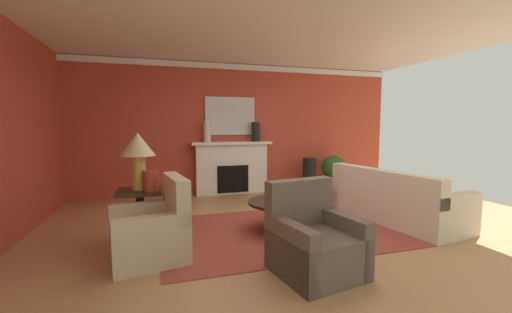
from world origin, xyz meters
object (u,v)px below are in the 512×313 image
Objects in this scene: vase_mantel_right at (256,132)px; vase_tall_corner at (309,175)px; side_table at (140,212)px; potted_plant at (333,170)px; mantel_mirror at (230,116)px; table_lamp at (138,150)px; vase_mantel_left at (207,132)px; armchair_near_window at (153,233)px; vase_on_side_table at (151,181)px; sofa at (394,203)px; fireplace at (232,169)px; coffee_table at (282,208)px; armchair_facing_fireplace at (314,244)px.

vase_mantel_right is 0.56× the size of vase_tall_corner.
side_table is 0.84× the size of potted_plant.
mantel_mirror reaches higher than side_table.
vase_mantel_left is at bearing 63.64° from table_lamp.
armchair_near_window is at bearing -116.28° from mantel_mirror.
vase_on_side_table reaches higher than vase_tall_corner.
vase_mantel_right is 0.52× the size of potted_plant.
mantel_mirror is at bearing 166.72° from vase_tall_corner.
armchair_near_window is at bearing -173.47° from sofa.
armchair_near_window reaches higher than side_table.
mantel_mirror reaches higher than armchair_near_window.
mantel_mirror is 3.31m from table_lamp.
coffee_table is at bearing -86.98° from fireplace.
coffee_table is at bearing 178.33° from sofa.
coffee_table is 1.87m from vase_on_side_table.
potted_plant is at bearing 28.16° from table_lamp.
sofa is 2.21× the size of coffee_table.
coffee_table is at bearing -133.13° from potted_plant.
armchair_facing_fireplace reaches higher than coffee_table.
vase_tall_corner is at bearing -6.12° from vase_mantel_left.
side_table is 0.93× the size of table_lamp.
fireplace is at bearing 126.32° from sofa.
vase_on_side_table is (-1.66, -2.84, -0.91)m from mantel_mirror.
side_table is 3.61m from vase_mantel_right.
sofa is 1.91m from coffee_table.
vase_mantel_right is 1.10m from vase_mantel_left.
vase_on_side_table is at bearing -144.92° from vase_tall_corner.
potted_plant is at bearing 30.33° from vase_on_side_table.
armchair_facing_fireplace is (-0.02, -4.19, -1.44)m from mantel_mirror.
armchair_near_window is at bearing -75.21° from table_lamp.
sofa reaches higher than side_table.
mantel_mirror reaches higher than vase_mantel_right.
vase_tall_corner reaches higher than coffee_table.
vase_on_side_table is at bearing -121.46° from fireplace.
vase_mantel_left is at bearing -162.82° from mantel_mirror.
vase_tall_corner is at bearing 64.43° from armchair_facing_fireplace.
coffee_table is (0.17, 1.33, 0.03)m from armchair_facing_fireplace.
side_table is 1.56× the size of vase_mantel_left.
sofa reaches higher than coffee_table.
vase_mantel_left reaches higher than coffee_table.
vase_on_side_table is (-3.72, 0.08, 0.53)m from sofa.
coffee_table is 1.96m from side_table.
vase_on_side_table is at bearing 179.31° from coffee_table.
potted_plant is (2.93, -0.30, -0.91)m from vase_mantel_left.
vase_on_side_table is at bearing -38.66° from side_table.
fireplace is at bearing 170.45° from vase_tall_corner.
vase_tall_corner is (1.64, 2.44, 0.05)m from coffee_table.
sofa is 8.35× the size of vase_on_side_table.
table_lamp is 0.90× the size of potted_plant.
armchair_near_window is 1.00× the size of armchair_facing_fireplace.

